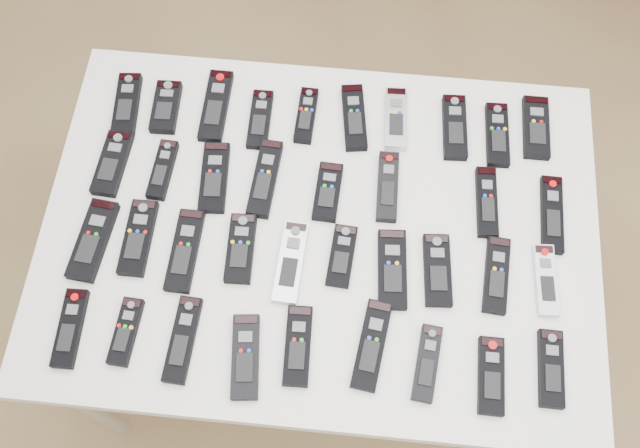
# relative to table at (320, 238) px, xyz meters

# --- Properties ---
(ground) EXTENTS (4.00, 4.00, 0.00)m
(ground) POSITION_rel_table_xyz_m (0.03, -0.06, -0.72)
(ground) COLOR brown
(ground) RESTS_ON ground
(table) EXTENTS (1.25, 0.88, 0.78)m
(table) POSITION_rel_table_xyz_m (0.00, 0.00, 0.00)
(table) COLOR white
(table) RESTS_ON ground
(remote_0) EXTENTS (0.07, 0.17, 0.02)m
(remote_0) POSITION_rel_table_xyz_m (-0.50, 0.27, 0.07)
(remote_0) COLOR black
(remote_0) RESTS_ON table
(remote_1) EXTENTS (0.06, 0.14, 0.02)m
(remote_1) POSITION_rel_table_xyz_m (-0.40, 0.28, 0.07)
(remote_1) COLOR black
(remote_1) RESTS_ON table
(remote_2) EXTENTS (0.06, 0.20, 0.02)m
(remote_2) POSITION_rel_table_xyz_m (-0.28, 0.29, 0.07)
(remote_2) COLOR black
(remote_2) RESTS_ON table
(remote_3) EXTENTS (0.05, 0.16, 0.02)m
(remote_3) POSITION_rel_table_xyz_m (-0.17, 0.27, 0.07)
(remote_3) COLOR black
(remote_3) RESTS_ON table
(remote_4) EXTENTS (0.05, 0.15, 0.02)m
(remote_4) POSITION_rel_table_xyz_m (-0.06, 0.29, 0.07)
(remote_4) COLOR black
(remote_4) RESTS_ON table
(remote_5) EXTENTS (0.08, 0.18, 0.02)m
(remote_5) POSITION_rel_table_xyz_m (0.05, 0.29, 0.07)
(remote_5) COLOR black
(remote_5) RESTS_ON table
(remote_6) EXTENTS (0.06, 0.17, 0.02)m
(remote_6) POSITION_rel_table_xyz_m (0.15, 0.30, 0.07)
(remote_6) COLOR #B7B7BC
(remote_6) RESTS_ON table
(remote_7) EXTENTS (0.06, 0.17, 0.02)m
(remote_7) POSITION_rel_table_xyz_m (0.29, 0.29, 0.07)
(remote_7) COLOR black
(remote_7) RESTS_ON table
(remote_8) EXTENTS (0.06, 0.17, 0.02)m
(remote_8) POSITION_rel_table_xyz_m (0.40, 0.28, 0.07)
(remote_8) COLOR black
(remote_8) RESTS_ON table
(remote_9) EXTENTS (0.06, 0.17, 0.02)m
(remote_9) POSITION_rel_table_xyz_m (0.49, 0.31, 0.07)
(remote_9) COLOR black
(remote_9) RESTS_ON table
(remote_10) EXTENTS (0.07, 0.17, 0.02)m
(remote_10) POSITION_rel_table_xyz_m (-0.50, 0.11, 0.07)
(remote_10) COLOR black
(remote_10) RESTS_ON table
(remote_11) EXTENTS (0.05, 0.15, 0.02)m
(remote_11) POSITION_rel_table_xyz_m (-0.38, 0.11, 0.07)
(remote_11) COLOR black
(remote_11) RESTS_ON table
(remote_12) EXTENTS (0.07, 0.18, 0.02)m
(remote_12) POSITION_rel_table_xyz_m (-0.26, 0.10, 0.07)
(remote_12) COLOR black
(remote_12) RESTS_ON table
(remote_13) EXTENTS (0.06, 0.20, 0.02)m
(remote_13) POSITION_rel_table_xyz_m (-0.14, 0.11, 0.07)
(remote_13) COLOR black
(remote_13) RESTS_ON table
(remote_14) EXTENTS (0.06, 0.15, 0.02)m
(remote_14) POSITION_rel_table_xyz_m (0.01, 0.09, 0.07)
(remote_14) COLOR black
(remote_14) RESTS_ON table
(remote_15) EXTENTS (0.05, 0.17, 0.02)m
(remote_15) POSITION_rel_table_xyz_m (0.14, 0.11, 0.07)
(remote_15) COLOR black
(remote_15) RESTS_ON table
(remote_16) EXTENTS (0.05, 0.17, 0.02)m
(remote_16) POSITION_rel_table_xyz_m (0.37, 0.10, 0.07)
(remote_16) COLOR black
(remote_16) RESTS_ON table
(remote_17) EXTENTS (0.05, 0.19, 0.02)m
(remote_17) POSITION_rel_table_xyz_m (0.52, 0.08, 0.07)
(remote_17) COLOR black
(remote_17) RESTS_ON table
(remote_18) EXTENTS (0.08, 0.20, 0.02)m
(remote_18) POSITION_rel_table_xyz_m (-0.50, -0.09, 0.07)
(remote_18) COLOR black
(remote_18) RESTS_ON table
(remote_19) EXTENTS (0.06, 0.18, 0.02)m
(remote_19) POSITION_rel_table_xyz_m (-0.40, -0.07, 0.07)
(remote_19) COLOR black
(remote_19) RESTS_ON table
(remote_20) EXTENTS (0.06, 0.19, 0.02)m
(remote_20) POSITION_rel_table_xyz_m (-0.29, -0.09, 0.07)
(remote_20) COLOR black
(remote_20) RESTS_ON table
(remote_21) EXTENTS (0.06, 0.16, 0.02)m
(remote_21) POSITION_rel_table_xyz_m (-0.17, -0.07, 0.07)
(remote_21) COLOR black
(remote_21) RESTS_ON table
(remote_22) EXTENTS (0.06, 0.19, 0.02)m
(remote_22) POSITION_rel_table_xyz_m (-0.06, -0.09, 0.07)
(remote_22) COLOR #B7B7BC
(remote_22) RESTS_ON table
(remote_23) EXTENTS (0.06, 0.15, 0.02)m
(remote_23) POSITION_rel_table_xyz_m (0.05, -0.07, 0.07)
(remote_23) COLOR black
(remote_23) RESTS_ON table
(remote_24) EXTENTS (0.07, 0.18, 0.02)m
(remote_24) POSITION_rel_table_xyz_m (0.17, -0.09, 0.07)
(remote_24) COLOR black
(remote_24) RESTS_ON table
(remote_25) EXTENTS (0.07, 0.17, 0.02)m
(remote_25) POSITION_rel_table_xyz_m (0.26, -0.08, 0.07)
(remote_25) COLOR black
(remote_25) RESTS_ON table
(remote_26) EXTENTS (0.06, 0.18, 0.02)m
(remote_26) POSITION_rel_table_xyz_m (0.39, -0.08, 0.07)
(remote_26) COLOR black
(remote_26) RESTS_ON table
(remote_27) EXTENTS (0.05, 0.16, 0.02)m
(remote_27) POSITION_rel_table_xyz_m (0.50, -0.08, 0.07)
(remote_27) COLOR silver
(remote_27) RESTS_ON table
(remote_28) EXTENTS (0.05, 0.17, 0.02)m
(remote_28) POSITION_rel_table_xyz_m (-0.50, -0.29, 0.07)
(remote_28) COLOR black
(remote_28) RESTS_ON table
(remote_29) EXTENTS (0.05, 0.15, 0.02)m
(remote_29) POSITION_rel_table_xyz_m (-0.38, -0.28, 0.07)
(remote_29) COLOR black
(remote_29) RESTS_ON table
(remote_30) EXTENTS (0.06, 0.19, 0.02)m
(remote_30) POSITION_rel_table_xyz_m (-0.26, -0.29, 0.07)
(remote_30) COLOR black
(remote_30) RESTS_ON table
(remote_31) EXTENTS (0.07, 0.18, 0.02)m
(remote_31) POSITION_rel_table_xyz_m (-0.12, -0.31, 0.07)
(remote_31) COLOR black
(remote_31) RESTS_ON table
(remote_32) EXTENTS (0.06, 0.17, 0.02)m
(remote_32) POSITION_rel_table_xyz_m (-0.02, -0.28, 0.07)
(remote_32) COLOR black
(remote_32) RESTS_ON table
(remote_33) EXTENTS (0.08, 0.20, 0.02)m
(remote_33) POSITION_rel_table_xyz_m (0.13, -0.26, 0.07)
(remote_33) COLOR black
(remote_33) RESTS_ON table
(remote_34) EXTENTS (0.06, 0.16, 0.02)m
(remote_34) POSITION_rel_table_xyz_m (0.25, -0.29, 0.07)
(remote_34) COLOR black
(remote_34) RESTS_ON table
(remote_35) EXTENTS (0.05, 0.16, 0.02)m
(remote_35) POSITION_rel_table_xyz_m (0.38, -0.30, 0.07)
(remote_35) COLOR black
(remote_35) RESTS_ON table
(remote_36) EXTENTS (0.05, 0.16, 0.02)m
(remote_36) POSITION_rel_table_xyz_m (0.50, -0.27, 0.07)
(remote_36) COLOR black
(remote_36) RESTS_ON table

